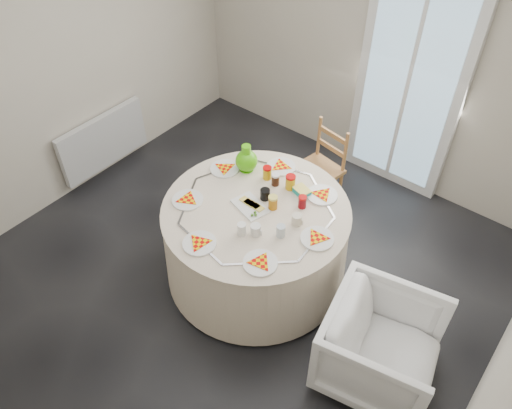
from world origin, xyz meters
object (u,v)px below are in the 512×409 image
Objects in this scene: wooden_chair at (319,165)px; armchair at (382,344)px; table at (256,242)px; green_pitcher at (246,158)px; radiator at (104,141)px.

wooden_chair reaches higher than armchair.
green_pitcher is (-0.35, 0.32, 0.49)m from table.
radiator is 2.18m from wooden_chair.
radiator is 1.31× the size of armchair.
armchair reaches higher than table.
armchair is at bearing -6.75° from green_pitcher.
radiator is 2.06m from table.
armchair is 3.23× the size of green_pitcher.
table is at bearing -30.95° from green_pitcher.
table is 0.69m from green_pitcher.
green_pitcher is at bearing 7.38° from radiator.
table is (2.05, -0.10, -0.01)m from radiator.
wooden_chair reaches higher than radiator.
green_pitcher reaches higher than radiator.
wooden_chair is 1.12× the size of armchair.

